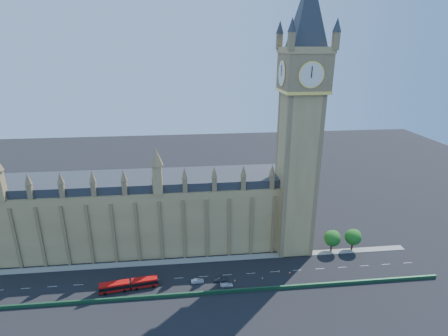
{
  "coord_description": "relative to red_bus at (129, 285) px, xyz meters",
  "views": [
    {
      "loc": [
        0.38,
        -97.5,
        71.94
      ],
      "look_at": [
        11.99,
        10.0,
        34.33
      ],
      "focal_mm": 28.0,
      "sensor_mm": 36.0,
      "label": 1
    }
  ],
  "objects": [
    {
      "name": "red_bus",
      "position": [
        0.0,
        0.0,
        0.0
      ],
      "size": [
        17.87,
        4.91,
        3.01
      ],
      "rotation": [
        0.0,
        0.0,
        0.13
      ],
      "color": "red",
      "rests_on": "ground"
    },
    {
      "name": "elizabeth_tower",
      "position": [
        57.44,
        17.82,
        52.97
      ],
      "size": [
        20.59,
        20.59,
        105.0
      ],
      "color": "#9F804D",
      "rests_on": "ground"
    },
    {
      "name": "tree_east_far",
      "position": [
        79.67,
        13.91,
        4.06
      ],
      "size": [
        6.0,
        6.0,
        8.5
      ],
      "color": "#382619",
      "rests_on": "ground"
    },
    {
      "name": "car_grey",
      "position": [
        28.86,
        0.83,
        -0.88
      ],
      "size": [
        4.14,
        1.67,
        1.41
      ],
      "primitive_type": "imported",
      "rotation": [
        0.0,
        0.0,
        1.57
      ],
      "color": "#3F4146",
      "rests_on": "ground"
    },
    {
      "name": "cone_b",
      "position": [
        33.44,
        0.02,
        -1.23
      ],
      "size": [
        0.47,
        0.47,
        0.72
      ],
      "rotation": [
        0.0,
        0.0,
        -0.03
      ],
      "color": "black",
      "rests_on": "ground"
    },
    {
      "name": "kerb_north",
      "position": [
        19.44,
        13.33,
        -1.5
      ],
      "size": [
        160.0,
        3.0,
        0.16
      ],
      "primitive_type": "cube",
      "color": "gray",
      "rests_on": "ground"
    },
    {
      "name": "car_silver",
      "position": [
        21.44,
        0.83,
        -0.92
      ],
      "size": [
        4.14,
        1.73,
        1.33
      ],
      "primitive_type": "imported",
      "rotation": [
        0.0,
        0.0,
        1.65
      ],
      "color": "#B0B2B8",
      "rests_on": "ground"
    },
    {
      "name": "ground",
      "position": [
        19.44,
        3.83,
        -1.58
      ],
      "size": [
        400.0,
        400.0,
        0.0
      ],
      "primitive_type": "plane",
      "color": "black",
      "rests_on": "ground"
    },
    {
      "name": "cone_a",
      "position": [
        42.67,
        0.4,
        -1.27
      ],
      "size": [
        0.53,
        0.53,
        0.64
      ],
      "rotation": [
        0.0,
        0.0,
        0.4
      ],
      "color": "black",
      "rests_on": "ground"
    },
    {
      "name": "tree_east_near",
      "position": [
        71.67,
        13.91,
        4.06
      ],
      "size": [
        6.0,
        6.0,
        8.5
      ],
      "color": "#382619",
      "rests_on": "ground"
    },
    {
      "name": "bridge_parapet",
      "position": [
        19.44,
        -5.17,
        -0.98
      ],
      "size": [
        160.0,
        0.6,
        1.2
      ],
      "primitive_type": "cube",
      "color": "#1E4C2D",
      "rests_on": "ground"
    },
    {
      "name": "palace_westminster",
      "position": [
        -5.56,
        25.83,
        12.28
      ],
      "size": [
        120.0,
        20.0,
        28.0
      ],
      "color": "#9F804D",
      "rests_on": "ground"
    },
    {
      "name": "cone_d",
      "position": [
        52.37,
        2.18,
        -1.19
      ],
      "size": [
        0.66,
        0.66,
        0.8
      ],
      "rotation": [
        0.0,
        0.0,
        -0.39
      ],
      "color": "black",
      "rests_on": "ground"
    },
    {
      "name": "cone_c",
      "position": [
        48.94,
        3.41,
        -1.21
      ],
      "size": [
        0.53,
        0.53,
        0.77
      ],
      "rotation": [
        0.0,
        0.0,
        0.1
      ],
      "color": "black",
      "rests_on": "ground"
    },
    {
      "name": "car_white",
      "position": [
        30.58,
        -2.1,
        -0.99
      ],
      "size": [
        4.13,
        1.81,
        1.18
      ],
      "primitive_type": "imported",
      "rotation": [
        0.0,
        0.0,
        1.53
      ],
      "color": "silver",
      "rests_on": "ground"
    }
  ]
}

